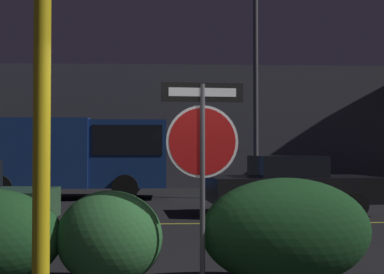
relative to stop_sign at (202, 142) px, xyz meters
name	(u,v)px	position (x,y,z in m)	size (l,w,h in m)	color
road_center_stripe	(193,224)	(0.14, 5.59, -1.70)	(33.07, 0.12, 0.01)	gold
stop_sign	(202,142)	(0.00, 0.00, 0.00)	(0.95, 0.10, 2.39)	#4C4C51
yellow_pole_left	(42,136)	(-1.39, -1.86, 0.02)	(0.14, 0.14, 3.44)	yellow
hedge_bush_2	(110,238)	(-1.09, 0.32, -1.14)	(1.26, 1.04, 1.13)	#2D6633
hedge_bush_3	(286,231)	(1.02, 0.22, -1.06)	(2.04, 1.09, 1.28)	#19421E
passing_car_2	(291,185)	(2.70, 7.27, -0.97)	(4.35, 2.29, 1.47)	black
delivery_truck	(75,152)	(-3.50, 11.86, -0.17)	(6.47, 2.53, 2.63)	navy
street_lamp	(256,49)	(2.50, 11.38, 3.27)	(0.49, 0.49, 7.49)	#4C4C51
building_backdrop	(172,128)	(-0.21, 18.06, 0.92)	(26.70, 3.21, 5.25)	#4C4C56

